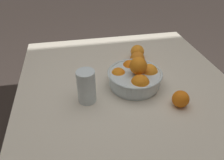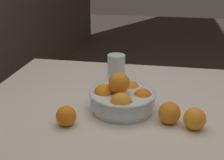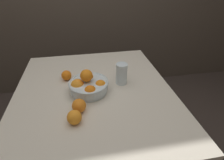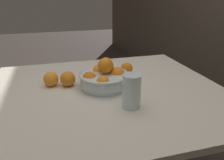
{
  "view_description": "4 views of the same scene",
  "coord_description": "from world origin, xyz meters",
  "px_view_note": "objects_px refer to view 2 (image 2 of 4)",
  "views": [
    {
      "loc": [
        0.23,
        0.78,
        1.33
      ],
      "look_at": [
        0.08,
        0.02,
        0.79
      ],
      "focal_mm": 35.0,
      "sensor_mm": 36.0,
      "label": 1
    },
    {
      "loc": [
        -1.08,
        -0.17,
        1.27
      ],
      "look_at": [
        0.05,
        0.04,
        0.81
      ],
      "focal_mm": 50.0,
      "sensor_mm": 36.0,
      "label": 2
    },
    {
      "loc": [
        -0.05,
        -0.94,
        1.4
      ],
      "look_at": [
        0.12,
        -0.0,
        0.79
      ],
      "focal_mm": 28.0,
      "sensor_mm": 36.0,
      "label": 3
    },
    {
      "loc": [
        0.96,
        -0.25,
        1.18
      ],
      "look_at": [
        0.08,
        -0.0,
        0.8
      ],
      "focal_mm": 35.0,
      "sensor_mm": 36.0,
      "label": 4
    }
  ],
  "objects_px": {
    "fruit_bowl": "(122,98)",
    "orange_loose_aside": "(195,119)",
    "orange_loose_front": "(66,116)",
    "juice_glass": "(116,72)",
    "orange_loose_near_bowl": "(169,113)"
  },
  "relations": [
    {
      "from": "fruit_bowl",
      "to": "orange_loose_front",
      "type": "bearing_deg",
      "value": 129.87
    },
    {
      "from": "fruit_bowl",
      "to": "orange_loose_aside",
      "type": "distance_m",
      "value": 0.27
    },
    {
      "from": "fruit_bowl",
      "to": "orange_loose_near_bowl",
      "type": "height_order",
      "value": "fruit_bowl"
    },
    {
      "from": "fruit_bowl",
      "to": "orange_loose_aside",
      "type": "height_order",
      "value": "fruit_bowl"
    },
    {
      "from": "juice_glass",
      "to": "orange_loose_front",
      "type": "xyz_separation_m",
      "value": [
        -0.37,
        0.11,
        -0.03
      ]
    },
    {
      "from": "orange_loose_near_bowl",
      "to": "orange_loose_aside",
      "type": "xyz_separation_m",
      "value": [
        -0.03,
        -0.08,
        -0.0
      ]
    },
    {
      "from": "fruit_bowl",
      "to": "juice_glass",
      "type": "xyz_separation_m",
      "value": [
        0.23,
        0.06,
        0.01
      ]
    },
    {
      "from": "fruit_bowl",
      "to": "juice_glass",
      "type": "bearing_deg",
      "value": 15.25
    },
    {
      "from": "orange_loose_front",
      "to": "orange_loose_aside",
      "type": "height_order",
      "value": "orange_loose_aside"
    },
    {
      "from": "juice_glass",
      "to": "orange_loose_aside",
      "type": "distance_m",
      "value": 0.45
    },
    {
      "from": "orange_loose_front",
      "to": "orange_loose_aside",
      "type": "distance_m",
      "value": 0.44
    },
    {
      "from": "orange_loose_aside",
      "to": "juice_glass",
      "type": "bearing_deg",
      "value": 45.23
    },
    {
      "from": "orange_loose_front",
      "to": "orange_loose_aside",
      "type": "bearing_deg",
      "value": -82.73
    },
    {
      "from": "orange_loose_front",
      "to": "orange_loose_near_bowl",
      "type": "bearing_deg",
      "value": -76.97
    },
    {
      "from": "orange_loose_near_bowl",
      "to": "orange_loose_front",
      "type": "xyz_separation_m",
      "value": [
        -0.08,
        0.35,
        -0.0
      ]
    }
  ]
}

